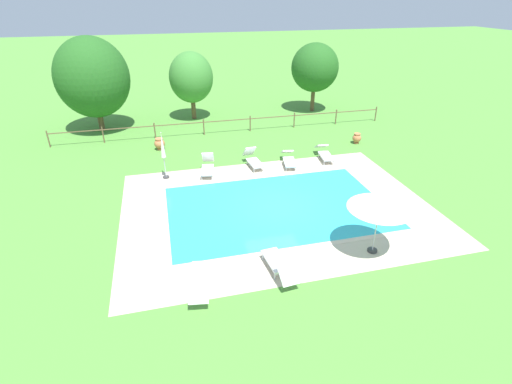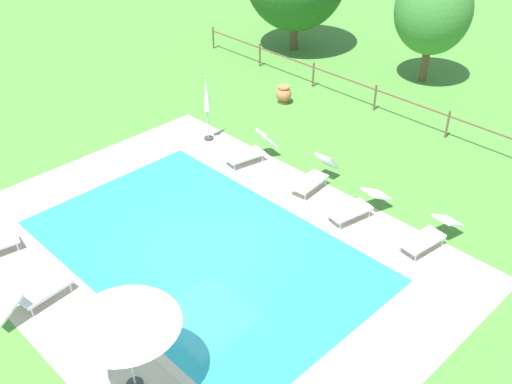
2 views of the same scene
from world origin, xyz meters
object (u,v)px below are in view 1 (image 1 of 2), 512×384
patio_umbrella_open_foreground (380,204)px  patio_umbrella_closed_row_west (163,149)px  sun_lounger_north_near_steps (207,166)px  sun_lounger_south_near_corner (253,160)px  sun_lounger_north_far (325,153)px  tree_west_mid (92,78)px  sun_lounger_north_mid (289,159)px  tree_centre (191,78)px  sun_lounger_north_end (279,264)px  tree_far_west (315,68)px  terracotta_urn_near_fence (160,144)px  sun_lounger_south_mid (200,279)px  terracotta_urn_by_tree (357,138)px

patio_umbrella_open_foreground → patio_umbrella_closed_row_west: patio_umbrella_closed_row_west is taller
sun_lounger_north_near_steps → sun_lounger_south_near_corner: (2.52, 0.30, -0.00)m
sun_lounger_north_far → patio_umbrella_closed_row_west: 8.88m
sun_lounger_south_near_corner → tree_west_mid: bearing=135.5°
sun_lounger_north_mid → tree_centre: size_ratio=0.45×
patio_umbrella_open_foreground → tree_centre: 18.70m
sun_lounger_north_near_steps → sun_lounger_south_near_corner: bearing=6.8°
sun_lounger_north_end → patio_umbrella_open_foreground: size_ratio=0.92×
sun_lounger_north_mid → sun_lounger_south_near_corner: bearing=170.8°
tree_far_west → terracotta_urn_near_fence: bearing=-154.6°
sun_lounger_north_end → sun_lounger_south_mid: bearing=-177.7°
sun_lounger_north_near_steps → tree_centre: bearing=88.1°
sun_lounger_south_mid → terracotta_urn_near_fence: sun_lounger_south_mid is taller
tree_far_west → tree_west_mid: (-15.67, -1.01, 0.21)m
sun_lounger_north_near_steps → sun_lounger_south_mid: size_ratio=0.93×
tree_west_mid → patio_umbrella_open_foreground: bearing=-57.1°
sun_lounger_north_far → terracotta_urn_near_fence: sun_lounger_north_far is taller
sun_lounger_north_far → terracotta_urn_near_fence: 9.73m
sun_lounger_north_far → sun_lounger_north_end: size_ratio=1.02×
sun_lounger_north_near_steps → terracotta_urn_by_tree: (9.60, 2.14, -0.04)m
terracotta_urn_near_fence → tree_far_west: (11.95, 5.67, 2.92)m
tree_west_mid → terracotta_urn_by_tree: bearing=-22.8°
patio_umbrella_open_foreground → tree_far_west: bearing=75.3°
terracotta_urn_near_fence → tree_west_mid: (-3.72, 4.66, 3.13)m
patio_umbrella_open_foreground → tree_west_mid: bearing=122.9°
patio_umbrella_open_foreground → tree_far_west: (4.71, 17.93, 1.30)m
patio_umbrella_open_foreground → tree_centre: bearing=104.2°
sun_lounger_north_near_steps → tree_far_west: (9.63, 9.72, 2.91)m
sun_lounger_north_mid → patio_umbrella_open_foreground: patio_umbrella_open_foreground is taller
sun_lounger_north_far → tree_far_west: (2.97, 9.43, 2.94)m
patio_umbrella_open_foreground → terracotta_urn_by_tree: patio_umbrella_open_foreground is taller
terracotta_urn_near_fence → tree_west_mid: tree_west_mid is taller
terracotta_urn_by_tree → tree_centre: 12.37m
sun_lounger_north_end → terracotta_urn_by_tree: (8.35, 10.66, -0.02)m
sun_lounger_north_end → tree_west_mid: bearing=112.9°
patio_umbrella_open_foreground → tree_far_west: 18.58m
sun_lounger_north_mid → sun_lounger_north_end: bearing=-110.6°
tree_west_mid → patio_umbrella_closed_row_west: bearing=-65.9°
sun_lounger_south_mid → terracotta_urn_near_fence: 12.71m
tree_far_west → tree_west_mid: tree_west_mid is taller
terracotta_urn_near_fence → sun_lounger_north_mid: bearing=-31.0°
tree_west_mid → sun_lounger_north_end: bearing=-67.1°
sun_lounger_south_near_corner → patio_umbrella_closed_row_west: bearing=-176.0°
patio_umbrella_open_foreground → terracotta_urn_near_fence: patio_umbrella_open_foreground is taller
sun_lounger_north_end → terracotta_urn_near_fence: sun_lounger_north_end is taller
patio_umbrella_open_foreground → tree_west_mid: tree_west_mid is taller
terracotta_urn_near_fence → sun_lounger_north_near_steps: bearing=-60.2°
sun_lounger_north_far → terracotta_urn_by_tree: bearing=32.1°
sun_lounger_north_near_steps → sun_lounger_north_mid: bearing=-0.1°
sun_lounger_south_near_corner → sun_lounger_north_near_steps: bearing=-173.2°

